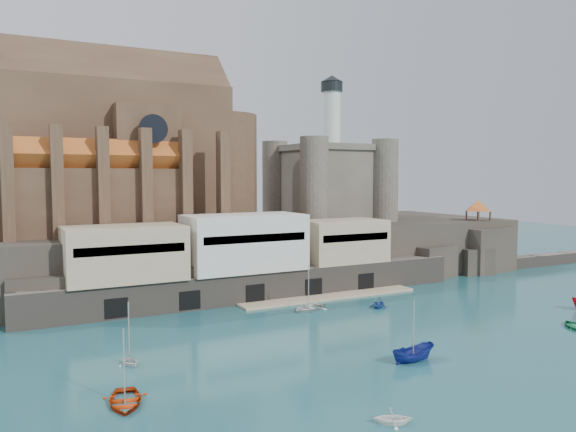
{
  "coord_description": "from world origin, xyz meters",
  "views": [
    {
      "loc": [
        -43.95,
        -55.02,
        18.91
      ],
      "look_at": [
        2.1,
        32.0,
        11.84
      ],
      "focal_mm": 35.0,
      "sensor_mm": 36.0,
      "label": 1
    }
  ],
  "objects_px": {
    "castle_keep": "(328,179)",
    "boat_1": "(392,424)",
    "boat_2": "(413,361)",
    "church": "(123,157)",
    "pavilion": "(478,207)",
    "boat_0": "(125,404)"
  },
  "relations": [
    {
      "from": "boat_2",
      "to": "church",
      "type": "bearing_deg",
      "value": 16.47
    },
    {
      "from": "church",
      "to": "castle_keep",
      "type": "xyz_separation_m",
      "value": [
        40.21,
        -0.78,
        -3.81
      ]
    },
    {
      "from": "pavilion",
      "to": "boat_0",
      "type": "height_order",
      "value": "pavilion"
    },
    {
      "from": "castle_keep",
      "to": "pavilion",
      "type": "relative_size",
      "value": 4.58
    },
    {
      "from": "castle_keep",
      "to": "pavilion",
      "type": "height_order",
      "value": "castle_keep"
    },
    {
      "from": "boat_1",
      "to": "boat_2",
      "type": "bearing_deg",
      "value": -17.87
    },
    {
      "from": "boat_0",
      "to": "boat_2",
      "type": "relative_size",
      "value": 1.08
    },
    {
      "from": "castle_keep",
      "to": "boat_1",
      "type": "relative_size",
      "value": 9.69
    },
    {
      "from": "church",
      "to": "castle_keep",
      "type": "bearing_deg",
      "value": -1.11
    },
    {
      "from": "church",
      "to": "boat_0",
      "type": "bearing_deg",
      "value": -101.87
    },
    {
      "from": "pavilion",
      "to": "boat_0",
      "type": "bearing_deg",
      "value": -155.68
    },
    {
      "from": "pavilion",
      "to": "boat_2",
      "type": "xyz_separation_m",
      "value": [
        -48.45,
        -37.49,
        -12.73
      ]
    },
    {
      "from": "church",
      "to": "boat_1",
      "type": "height_order",
      "value": "church"
    },
    {
      "from": "boat_2",
      "to": "castle_keep",
      "type": "bearing_deg",
      "value": -25.07
    },
    {
      "from": "castle_keep",
      "to": "boat_0",
      "type": "height_order",
      "value": "castle_keep"
    },
    {
      "from": "castle_keep",
      "to": "pavilion",
      "type": "distance_m",
      "value": 30.5
    },
    {
      "from": "boat_0",
      "to": "boat_1",
      "type": "bearing_deg",
      "value": -25.58
    },
    {
      "from": "boat_0",
      "to": "church",
      "type": "bearing_deg",
      "value": 90.12
    },
    {
      "from": "boat_1",
      "to": "boat_0",
      "type": "bearing_deg",
      "value": 80.84
    },
    {
      "from": "boat_1",
      "to": "church",
      "type": "bearing_deg",
      "value": 34.39
    },
    {
      "from": "boat_2",
      "to": "pavilion",
      "type": "bearing_deg",
      "value": -54.14
    },
    {
      "from": "boat_0",
      "to": "boat_2",
      "type": "height_order",
      "value": "boat_0"
    }
  ]
}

